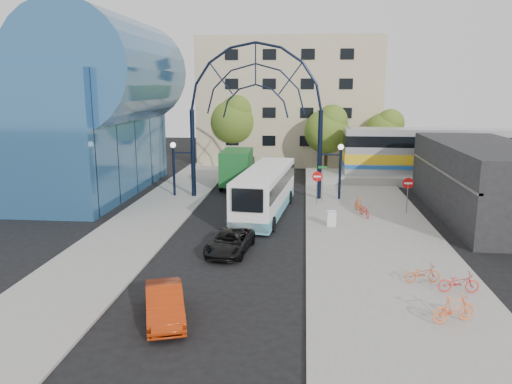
# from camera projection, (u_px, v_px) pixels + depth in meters

# --- Properties ---
(ground) EXTENTS (120.00, 120.00, 0.00)m
(ground) POSITION_uv_depth(u_px,v_px,m) (230.00, 257.00, 26.21)
(ground) COLOR black
(ground) RESTS_ON ground
(sidewalk_east) EXTENTS (8.00, 56.00, 0.12)m
(sidewalk_east) POSITION_uv_depth(u_px,v_px,m) (374.00, 238.00, 29.34)
(sidewalk_east) COLOR gray
(sidewalk_east) RESTS_ON ground
(plaza_west) EXTENTS (5.00, 50.00, 0.12)m
(plaza_west) POSITION_uv_depth(u_px,v_px,m) (145.00, 222.00, 32.65)
(plaza_west) COLOR gray
(plaza_west) RESTS_ON ground
(gateway_arch) EXTENTS (13.64, 0.44, 12.10)m
(gateway_arch) POSITION_uv_depth(u_px,v_px,m) (256.00, 89.00, 38.05)
(gateway_arch) COLOR black
(gateway_arch) RESTS_ON ground
(stop_sign) EXTENTS (0.80, 0.07, 2.50)m
(stop_sign) POSITION_uv_depth(u_px,v_px,m) (317.00, 180.00, 37.02)
(stop_sign) COLOR slate
(stop_sign) RESTS_ON sidewalk_east
(do_not_enter_sign) EXTENTS (0.76, 0.07, 2.48)m
(do_not_enter_sign) POSITION_uv_depth(u_px,v_px,m) (408.00, 187.00, 34.49)
(do_not_enter_sign) COLOR slate
(do_not_enter_sign) RESTS_ON sidewalk_east
(street_name_sign) EXTENTS (0.70, 0.70, 2.80)m
(street_name_sign) POSITION_uv_depth(u_px,v_px,m) (322.00, 176.00, 37.54)
(street_name_sign) COLOR slate
(street_name_sign) RESTS_ON sidewalk_east
(sandwich_board) EXTENTS (0.55, 0.61, 0.99)m
(sandwich_board) POSITION_uv_depth(u_px,v_px,m) (332.00, 217.00, 31.35)
(sandwich_board) COLOR white
(sandwich_board) RESTS_ON sidewalk_east
(transit_hall) EXTENTS (16.50, 18.00, 14.50)m
(transit_hall) POSITION_uv_depth(u_px,v_px,m) (71.00, 112.00, 40.85)
(transit_hall) COLOR #2D5C8C
(transit_hall) RESTS_ON ground
(commercial_block_east) EXTENTS (6.00, 16.00, 5.00)m
(commercial_block_east) POSITION_uv_depth(u_px,v_px,m) (484.00, 181.00, 33.91)
(commercial_block_east) COLOR black
(commercial_block_east) RESTS_ON ground
(apartment_block) EXTENTS (20.00, 12.10, 14.00)m
(apartment_block) POSITION_uv_depth(u_px,v_px,m) (290.00, 101.00, 58.59)
(apartment_block) COLOR tan
(apartment_block) RESTS_ON ground
(train_platform) EXTENTS (32.00, 5.00, 0.80)m
(train_platform) POSITION_uv_depth(u_px,v_px,m) (481.00, 179.00, 45.65)
(train_platform) COLOR gray
(train_platform) RESTS_ON ground
(train_car) EXTENTS (25.10, 3.05, 4.20)m
(train_car) POSITION_uv_depth(u_px,v_px,m) (484.00, 152.00, 45.13)
(train_car) COLOR #B7B7BC
(train_car) RESTS_ON train_platform
(tree_north_a) EXTENTS (4.48, 4.48, 7.00)m
(tree_north_a) POSITION_uv_depth(u_px,v_px,m) (328.00, 129.00, 49.90)
(tree_north_a) COLOR #382314
(tree_north_a) RESTS_ON ground
(tree_north_b) EXTENTS (5.12, 5.12, 8.00)m
(tree_north_b) POSITION_uv_depth(u_px,v_px,m) (235.00, 119.00, 54.60)
(tree_north_b) COLOR #382314
(tree_north_b) RESTS_ON ground
(tree_north_c) EXTENTS (4.16, 4.16, 6.50)m
(tree_north_c) POSITION_uv_depth(u_px,v_px,m) (386.00, 131.00, 51.35)
(tree_north_c) COLOR #382314
(tree_north_c) RESTS_ON ground
(city_bus) EXTENTS (3.73, 11.76, 3.18)m
(city_bus) POSITION_uv_depth(u_px,v_px,m) (265.00, 191.00, 34.72)
(city_bus) COLOR white
(city_bus) RESTS_ON ground
(green_truck) EXTENTS (2.65, 6.70, 3.37)m
(green_truck) POSITION_uv_depth(u_px,v_px,m) (238.00, 168.00, 44.20)
(green_truck) COLOR black
(green_truck) RESTS_ON ground
(black_suv) EXTENTS (2.49, 4.53, 1.20)m
(black_suv) POSITION_uv_depth(u_px,v_px,m) (230.00, 242.00, 26.81)
(black_suv) COLOR black
(black_suv) RESTS_ON ground
(red_sedan) EXTENTS (2.55, 4.21, 1.31)m
(red_sedan) POSITION_uv_depth(u_px,v_px,m) (165.00, 304.00, 19.09)
(red_sedan) COLOR #A92D0A
(red_sedan) RESTS_ON ground
(bike_near_a) EXTENTS (0.88, 1.68, 0.84)m
(bike_near_a) POSITION_uv_depth(u_px,v_px,m) (365.00, 211.00, 33.77)
(bike_near_a) COLOR red
(bike_near_a) RESTS_ON sidewalk_east
(bike_near_b) EXTENTS (0.82, 1.83, 1.07)m
(bike_near_b) POSITION_uv_depth(u_px,v_px,m) (359.00, 205.00, 34.95)
(bike_near_b) COLOR #D05929
(bike_near_b) RESTS_ON sidewalk_east
(bike_far_a) EXTENTS (1.75, 0.67, 0.91)m
(bike_far_a) POSITION_uv_depth(u_px,v_px,m) (459.00, 282.00, 21.36)
(bike_far_a) COLOR red
(bike_far_a) RESTS_ON sidewalk_east
(bike_far_b) EXTENTS (1.87, 1.12, 1.09)m
(bike_far_b) POSITION_uv_depth(u_px,v_px,m) (454.00, 309.00, 18.65)
(bike_far_b) COLOR orange
(bike_far_b) RESTS_ON sidewalk_east
(bike_far_c) EXTENTS (1.69, 0.84, 0.85)m
(bike_far_c) POSITION_uv_depth(u_px,v_px,m) (423.00, 273.00, 22.48)
(bike_far_c) COLOR #D05D29
(bike_far_c) RESTS_ON sidewalk_east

